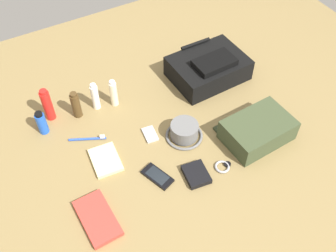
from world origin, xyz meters
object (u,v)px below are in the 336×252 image
wallet (196,174)px  cologne_bottle (76,105)px  toothbrush (90,139)px  bucket_hat (184,132)px  sunscreen_spray (47,105)px  toiletry_pouch (257,130)px  backpack (208,68)px  deodorant_spray (42,123)px  notepad (106,160)px  toothpaste_tube (95,97)px  cell_phone (157,176)px  media_player (150,134)px  wristwatch (223,166)px  lotion_bottle (114,93)px  paperback_novel (98,218)px

wallet → cologne_bottle: bearing=126.1°
toothbrush → cologne_bottle: bearing=87.1°
bucket_hat → sunscreen_spray: 0.61m
toiletry_pouch → backpack: bearing=86.0°
bucket_hat → deodorant_spray: (-0.52, 0.33, 0.02)m
notepad → toothbrush: bearing=101.4°
toiletry_pouch → cologne_bottle: (-0.63, 0.50, 0.02)m
deodorant_spray → bucket_hat: bearing=-32.0°
toothpaste_tube → toothbrush: toothpaste_tube is taller
bucket_hat → toothbrush: size_ratio=1.09×
toothpaste_tube → cell_phone: size_ratio=1.00×
sunscreen_spray → cell_phone: 0.59m
toiletry_pouch → bucket_hat: toiletry_pouch is taller
toothpaste_tube → toothbrush: 0.20m
toothpaste_tube → sunscreen_spray: bearing=168.6°
backpack → sunscreen_spray: sunscreen_spray is taller
bucket_hat → wallet: bucket_hat is taller
cologne_bottle → media_player: size_ratio=1.53×
backpack → toothbrush: size_ratio=2.44×
backpack → media_player: size_ratio=4.05×
wristwatch → toothpaste_tube: bearing=119.3°
bucket_hat → cell_phone: bearing=-147.3°
lotion_bottle → paperback_novel: (-0.30, -0.51, -0.06)m
bucket_hat → sunscreen_spray: size_ratio=0.97×
bucket_hat → wallet: (-0.06, -0.20, -0.02)m
bucket_hat → cologne_bottle: bearing=136.0°
lotion_bottle → cell_phone: 0.46m
wristwatch → cell_phone: bearing=160.9°
backpack → lotion_bottle: lotion_bottle is taller
toiletry_pouch → cell_phone: size_ratio=2.07×
paperback_novel → backpack: bearing=30.5°
cell_phone → wristwatch: size_ratio=2.00×
deodorant_spray → cologne_bottle: bearing=6.6°
toothbrush → toiletry_pouch: bearing=-28.1°
toothbrush → cell_phone: bearing=-62.3°
backpack → notepad: backpack is taller
toiletry_pouch → wristwatch: size_ratio=4.14×
sunscreen_spray → lotion_bottle: bearing=-12.3°
backpack → toothpaste_tube: size_ratio=2.55×
toiletry_pouch → notepad: (-0.62, 0.20, -0.04)m
toothbrush → toothpaste_tube: bearing=58.3°
paperback_novel → wristwatch: bearing=-3.4°
cell_phone → media_player: cell_phone is taller
lotion_bottle → sunscreen_spray: bearing=167.7°
deodorant_spray → sunscreen_spray: 0.09m
wallet → notepad: bearing=147.3°
paperback_novel → media_player: (0.36, 0.26, -0.00)m
sunscreen_spray → cell_phone: sunscreen_spray is taller
wristwatch → wallet: size_ratio=0.65×
deodorant_spray → toothbrush: size_ratio=0.79×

